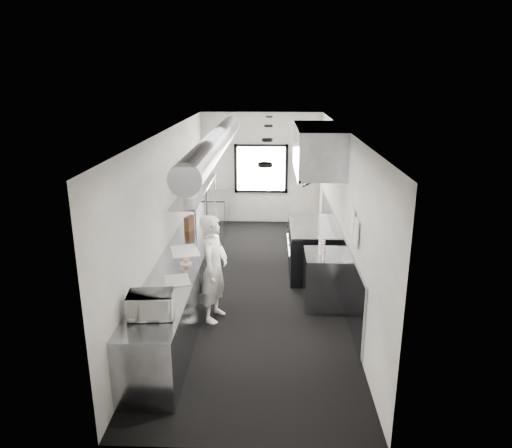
# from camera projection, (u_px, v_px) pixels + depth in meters

# --- Properties ---
(floor) EXTENTS (3.00, 8.00, 0.01)m
(floor) POSITION_uv_depth(u_px,v_px,m) (256.00, 286.00, 8.74)
(floor) COLOR black
(floor) RESTS_ON ground
(ceiling) EXTENTS (3.00, 8.00, 0.01)m
(ceiling) POSITION_uv_depth(u_px,v_px,m) (256.00, 130.00, 7.91)
(ceiling) COLOR silver
(ceiling) RESTS_ON wall_back
(wall_back) EXTENTS (3.00, 0.02, 2.80)m
(wall_back) POSITION_uv_depth(u_px,v_px,m) (261.00, 169.00, 12.14)
(wall_back) COLOR silver
(wall_back) RESTS_ON floor
(wall_front) EXTENTS (3.00, 0.02, 2.80)m
(wall_front) POSITION_uv_depth(u_px,v_px,m) (241.00, 328.00, 4.51)
(wall_front) COLOR silver
(wall_front) RESTS_ON floor
(wall_left) EXTENTS (0.02, 8.00, 2.80)m
(wall_left) POSITION_uv_depth(u_px,v_px,m) (170.00, 211.00, 8.37)
(wall_left) COLOR silver
(wall_left) RESTS_ON floor
(wall_right) EXTENTS (0.02, 8.00, 2.80)m
(wall_right) POSITION_uv_depth(u_px,v_px,m) (343.00, 213.00, 8.28)
(wall_right) COLOR silver
(wall_right) RESTS_ON floor
(wall_cladding) EXTENTS (0.03, 5.50, 1.10)m
(wall_cladding) POSITION_uv_depth(u_px,v_px,m) (337.00, 252.00, 8.82)
(wall_cladding) COLOR gray
(wall_cladding) RESTS_ON wall_right
(hvac_duct) EXTENTS (0.40, 6.40, 0.40)m
(hvac_duct) POSITION_uv_depth(u_px,v_px,m) (217.00, 142.00, 8.39)
(hvac_duct) COLOR gray
(hvac_duct) RESTS_ON ceiling
(service_window) EXTENTS (1.36, 0.05, 1.25)m
(service_window) POSITION_uv_depth(u_px,v_px,m) (261.00, 169.00, 12.11)
(service_window) COLOR white
(service_window) RESTS_ON wall_back
(exhaust_hood) EXTENTS (0.81, 2.20, 0.88)m
(exhaust_hood) POSITION_uv_depth(u_px,v_px,m) (318.00, 149.00, 8.66)
(exhaust_hood) COLOR gray
(exhaust_hood) RESTS_ON ceiling
(prep_counter) EXTENTS (0.70, 6.00, 0.90)m
(prep_counter) POSITION_uv_depth(u_px,v_px,m) (187.00, 273.00, 8.17)
(prep_counter) COLOR gray
(prep_counter) RESTS_ON floor
(pass_shelf) EXTENTS (0.45, 3.00, 0.68)m
(pass_shelf) POSITION_uv_depth(u_px,v_px,m) (196.00, 190.00, 9.28)
(pass_shelf) COLOR gray
(pass_shelf) RESTS_ON prep_counter
(range) EXTENTS (0.88, 1.60, 0.94)m
(range) POSITION_uv_depth(u_px,v_px,m) (311.00, 249.00, 9.24)
(range) COLOR black
(range) RESTS_ON floor
(bottle_station) EXTENTS (0.65, 0.80, 0.90)m
(bottle_station) POSITION_uv_depth(u_px,v_px,m) (324.00, 279.00, 7.90)
(bottle_station) COLOR gray
(bottle_station) RESTS_ON floor
(far_work_table) EXTENTS (0.70, 1.20, 0.90)m
(far_work_table) POSITION_uv_depth(u_px,v_px,m) (213.00, 213.00, 11.70)
(far_work_table) COLOR gray
(far_work_table) RESTS_ON floor
(notice_sheet_a) EXTENTS (0.02, 0.28, 0.38)m
(notice_sheet_a) POSITION_uv_depth(u_px,v_px,m) (353.00, 222.00, 7.07)
(notice_sheet_a) COLOR white
(notice_sheet_a) RESTS_ON wall_right
(notice_sheet_b) EXTENTS (0.02, 0.28, 0.38)m
(notice_sheet_b) POSITION_uv_depth(u_px,v_px,m) (356.00, 233.00, 6.75)
(notice_sheet_b) COLOR white
(notice_sheet_b) RESTS_ON wall_right
(line_cook) EXTENTS (0.54, 0.70, 1.69)m
(line_cook) POSITION_uv_depth(u_px,v_px,m) (214.00, 268.00, 7.34)
(line_cook) COLOR white
(line_cook) RESTS_ON floor
(microwave) EXTENTS (0.54, 0.43, 0.30)m
(microwave) POSITION_uv_depth(u_px,v_px,m) (151.00, 305.00, 5.72)
(microwave) COLOR white
(microwave) RESTS_ON prep_counter
(deli_tub_a) EXTENTS (0.17, 0.17, 0.10)m
(deli_tub_a) POSITION_uv_depth(u_px,v_px,m) (138.00, 311.00, 5.79)
(deli_tub_a) COLOR silver
(deli_tub_a) RESTS_ON prep_counter
(deli_tub_b) EXTENTS (0.13, 0.13, 0.09)m
(deli_tub_b) POSITION_uv_depth(u_px,v_px,m) (149.00, 300.00, 6.07)
(deli_tub_b) COLOR silver
(deli_tub_b) RESTS_ON prep_counter
(newspaper) EXTENTS (0.45, 0.51, 0.01)m
(newspaper) POSITION_uv_depth(u_px,v_px,m) (177.00, 280.00, 6.76)
(newspaper) COLOR white
(newspaper) RESTS_ON prep_counter
(small_plate) EXTENTS (0.21, 0.21, 0.02)m
(small_plate) POSITION_uv_depth(u_px,v_px,m) (186.00, 263.00, 7.35)
(small_plate) COLOR silver
(small_plate) RESTS_ON prep_counter
(pastry) EXTENTS (0.09, 0.09, 0.09)m
(pastry) POSITION_uv_depth(u_px,v_px,m) (186.00, 260.00, 7.34)
(pastry) COLOR tan
(pastry) RESTS_ON small_plate
(cutting_board) EXTENTS (0.58, 0.67, 0.02)m
(cutting_board) POSITION_uv_depth(u_px,v_px,m) (185.00, 251.00, 7.86)
(cutting_board) COLOR silver
(cutting_board) RESTS_ON prep_counter
(knife_block) EXTENTS (0.20, 0.26, 0.26)m
(knife_block) POSITION_uv_depth(u_px,v_px,m) (190.00, 223.00, 8.93)
(knife_block) COLOR brown
(knife_block) RESTS_ON prep_counter
(plate_stack_a) EXTENTS (0.28, 0.28, 0.28)m
(plate_stack_a) POSITION_uv_depth(u_px,v_px,m) (189.00, 190.00, 8.55)
(plate_stack_a) COLOR silver
(plate_stack_a) RESTS_ON pass_shelf
(plate_stack_b) EXTENTS (0.29, 0.29, 0.32)m
(plate_stack_b) POSITION_uv_depth(u_px,v_px,m) (192.00, 185.00, 8.88)
(plate_stack_b) COLOR silver
(plate_stack_b) RESTS_ON pass_shelf
(plate_stack_c) EXTENTS (0.33, 0.33, 0.36)m
(plate_stack_c) POSITION_uv_depth(u_px,v_px,m) (196.00, 177.00, 9.40)
(plate_stack_c) COLOR silver
(plate_stack_c) RESTS_ON pass_shelf
(plate_stack_d) EXTENTS (0.29, 0.29, 0.36)m
(plate_stack_d) POSITION_uv_depth(u_px,v_px,m) (200.00, 173.00, 9.81)
(plate_stack_d) COLOR silver
(plate_stack_d) RESTS_ON pass_shelf
(squeeze_bottle_a) EXTENTS (0.06, 0.06, 0.17)m
(squeeze_bottle_a) POSITION_uv_depth(u_px,v_px,m) (324.00, 254.00, 7.50)
(squeeze_bottle_a) COLOR silver
(squeeze_bottle_a) RESTS_ON bottle_station
(squeeze_bottle_b) EXTENTS (0.06, 0.06, 0.17)m
(squeeze_bottle_b) POSITION_uv_depth(u_px,v_px,m) (324.00, 251.00, 7.64)
(squeeze_bottle_b) COLOR silver
(squeeze_bottle_b) RESTS_ON bottle_station
(squeeze_bottle_c) EXTENTS (0.07, 0.07, 0.19)m
(squeeze_bottle_c) POSITION_uv_depth(u_px,v_px,m) (321.00, 248.00, 7.74)
(squeeze_bottle_c) COLOR silver
(squeeze_bottle_c) RESTS_ON bottle_station
(squeeze_bottle_d) EXTENTS (0.07, 0.07, 0.18)m
(squeeze_bottle_d) POSITION_uv_depth(u_px,v_px,m) (323.00, 246.00, 7.88)
(squeeze_bottle_d) COLOR silver
(squeeze_bottle_d) RESTS_ON bottle_station
(squeeze_bottle_e) EXTENTS (0.06, 0.06, 0.18)m
(squeeze_bottle_e) POSITION_uv_depth(u_px,v_px,m) (320.00, 243.00, 8.01)
(squeeze_bottle_e) COLOR silver
(squeeze_bottle_e) RESTS_ON bottle_station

